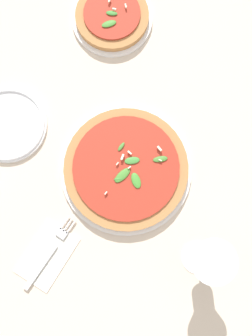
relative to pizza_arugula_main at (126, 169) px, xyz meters
The scene contains 7 objects.
ground_plane 0.02m from the pizza_arugula_main, 28.23° to the right, with size 6.00×6.00×0.00m, color beige.
pizza_arugula_main is the anchor object (origin of this frame).
pizza_personal_side 0.40m from the pizza_arugula_main, 47.23° to the left, with size 0.21×0.21×0.05m.
wine_glass 0.29m from the pizza_arugula_main, 98.96° to the right, with size 0.09×0.09×0.18m.
napkin 0.28m from the pizza_arugula_main, behind, with size 0.16×0.12×0.01m.
fork 0.27m from the pizza_arugula_main, behind, with size 0.19×0.04×0.00m.
side_plate_white 0.31m from the pizza_arugula_main, 110.98° to the left, with size 0.19×0.19×0.02m.
Camera 1 is at (-0.13, -0.10, 0.95)m, focal length 42.00 mm.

